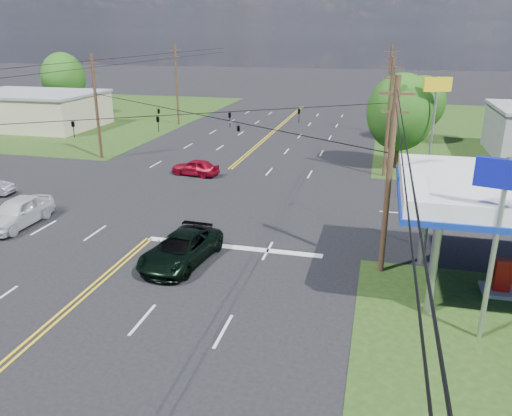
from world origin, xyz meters
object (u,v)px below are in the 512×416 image
(tree_far_l, at_px, (63,78))
(pole_ne, at_px, (389,117))
(suv_black, at_px, (180,251))
(retail_nw, at_px, (33,111))
(pole_left_far, at_px, (177,84))
(polesign_se, at_px, (502,202))
(pole_se, at_px, (389,176))
(tree_right_a, at_px, (401,112))
(pole_right_far, at_px, (389,89))
(pickup_white, at_px, (18,212))
(pole_nw, at_px, (96,106))
(pickup_dkgreen, at_px, (181,249))
(tree_right_b, at_px, (422,103))

(tree_far_l, bearing_deg, pole_ne, -27.07)
(suv_black, bearing_deg, retail_nw, 138.08)
(pole_left_far, xyz_separation_m, polesign_se, (29.81, -42.00, 0.41))
(pole_se, xyz_separation_m, tree_right_a, (1.00, 21.00, -0.05))
(retail_nw, bearing_deg, pole_right_far, 7.94)
(pole_right_far, distance_m, pickup_white, 42.25)
(pole_left_far, bearing_deg, pole_nw, -90.00)
(tree_far_l, relative_size, polesign_se, 1.21)
(suv_black, bearing_deg, pole_left_far, 115.26)
(pole_nw, xyz_separation_m, pickup_dkgreen, (16.00, -19.53, -4.15))
(tree_right_b, relative_size, polesign_se, 0.98)
(retail_nw, height_order, tree_right_b, tree_right_b)
(pole_left_far, relative_size, tree_far_l, 1.15)
(tree_right_b, bearing_deg, tree_right_a, -101.77)
(pole_left_far, bearing_deg, retail_nw, -160.56)
(tree_right_b, bearing_deg, pickup_white, -128.22)
(pole_nw, relative_size, pole_right_far, 0.95)
(tree_right_a, bearing_deg, pickup_white, -138.61)
(pole_right_far, height_order, pickup_dkgreen, pole_right_far)
(pole_right_far, relative_size, tree_right_b, 1.41)
(pole_ne, height_order, pickup_dkgreen, pole_ne)
(pole_nw, xyz_separation_m, polesign_se, (29.81, -23.00, 0.67))
(pole_right_far, distance_m, tree_right_b, 5.40)
(pole_nw, bearing_deg, tree_right_b, 26.95)
(pole_left_far, xyz_separation_m, suv_black, (16.00, -38.66, -4.44))
(pole_ne, xyz_separation_m, polesign_se, (3.81, -23.00, 0.67))
(pole_nw, distance_m, pole_left_far, 19.00)
(pole_left_far, distance_m, pickup_dkgreen, 41.95)
(pole_ne, bearing_deg, suv_black, -116.96)
(pickup_dkgreen, bearing_deg, tree_right_b, 76.14)
(suv_black, bearing_deg, pickup_dkgreen, 92.78)
(pole_se, relative_size, tree_far_l, 1.09)
(tree_far_l, bearing_deg, tree_right_a, -23.50)
(tree_right_a, relative_size, pickup_dkgreen, 1.48)
(pole_se, bearing_deg, tree_right_a, 87.27)
(pole_left_far, xyz_separation_m, tree_right_a, (27.00, -16.00, -0.30))
(tree_right_b, bearing_deg, pole_right_far, 131.19)
(pickup_white, bearing_deg, suv_black, -13.10)
(tree_right_b, xyz_separation_m, pickup_dkgreen, (-13.50, -34.53, -3.45))
(tree_right_a, height_order, pickup_dkgreen, tree_right_a)
(pole_left_far, xyz_separation_m, tree_far_l, (-19.00, 4.00, 0.03))
(pole_ne, relative_size, pickup_white, 1.84)
(pole_left_far, bearing_deg, pole_right_far, 0.00)
(retail_nw, xyz_separation_m, pole_nw, (17.00, -13.00, 2.92))
(tree_right_a, height_order, suv_black, tree_right_a)
(tree_right_a, height_order, pickup_white, tree_right_a)
(pole_se, height_order, pole_right_far, pole_right_far)
(suv_black, bearing_deg, pole_ne, 65.82)
(pole_right_far, xyz_separation_m, tree_right_b, (3.50, -4.00, -0.95))
(tree_right_a, distance_m, polesign_se, 26.16)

